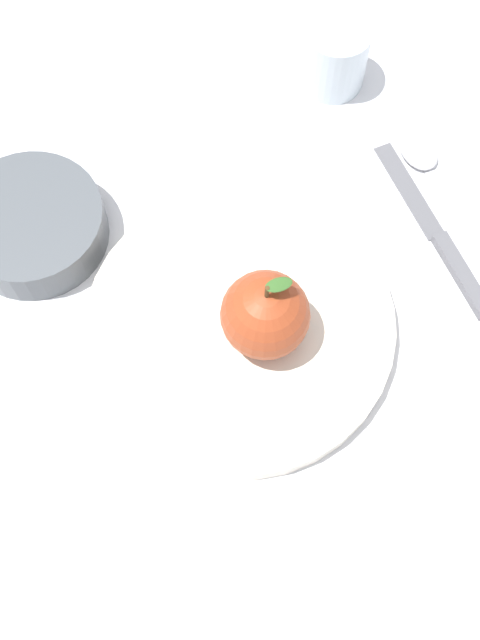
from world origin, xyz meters
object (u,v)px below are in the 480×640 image
object	(u,v)px
dinner_plate	(240,324)
spoon	(427,165)
knife	(442,242)
cup	(335,54)
apple	(265,315)
side_bowl	(31,223)

from	to	relation	value
dinner_plate	spoon	world-z (taller)	dinner_plate
dinner_plate	knife	world-z (taller)	dinner_plate
cup	knife	distance (m)	0.22
apple	cup	bearing A→B (deg)	48.63
cup	spoon	xyz separation A→B (m)	(0.03, -0.14, -0.03)
cup	side_bowl	bearing A→B (deg)	-174.20
dinner_plate	side_bowl	size ratio (longest dim) A/B	2.00
knife	side_bowl	bearing A→B (deg)	151.55
dinner_plate	spoon	bearing A→B (deg)	15.98
dinner_plate	cup	xyz separation A→B (m)	(0.21, 0.20, 0.03)
knife	spoon	xyz separation A→B (m)	(0.03, 0.08, 0.00)
dinner_plate	knife	size ratio (longest dim) A/B	1.34
side_bowl	spoon	distance (m)	0.38
dinner_plate	spoon	distance (m)	0.25
knife	spoon	world-z (taller)	spoon
apple	dinner_plate	bearing A→B (deg)	124.11
apple	spoon	world-z (taller)	apple
apple	knife	size ratio (longest dim) A/B	0.44
side_bowl	cup	distance (m)	0.34
dinner_plate	side_bowl	world-z (taller)	side_bowl
dinner_plate	apple	world-z (taller)	apple
dinner_plate	apple	xyz separation A→B (m)	(0.01, -0.02, 0.05)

